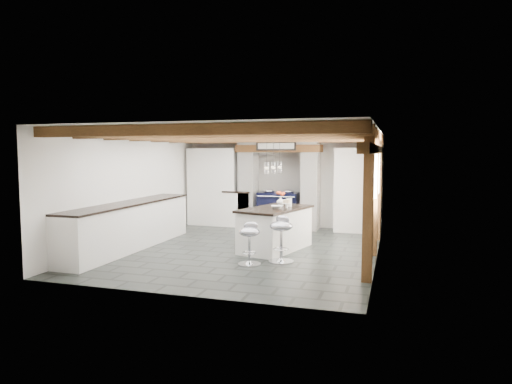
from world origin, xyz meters
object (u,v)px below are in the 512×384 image
(range_cooker, at_px, (279,209))
(bar_stool_far, at_px, (249,239))
(bar_stool_near, at_px, (282,234))
(kitchen_island, at_px, (275,228))

(range_cooker, height_order, bar_stool_far, range_cooker)
(bar_stool_near, height_order, bar_stool_far, bar_stool_near)
(bar_stool_far, bearing_deg, kitchen_island, 65.97)
(kitchen_island, distance_m, bar_stool_far, 1.31)
(bar_stool_near, distance_m, bar_stool_far, 0.58)
(range_cooker, distance_m, bar_stool_far, 3.86)
(range_cooker, distance_m, kitchen_island, 2.59)
(kitchen_island, bearing_deg, bar_stool_near, -54.47)
(bar_stool_far, bearing_deg, range_cooker, 77.87)
(bar_stool_near, xyz_separation_m, bar_stool_far, (-0.48, -0.33, -0.05))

